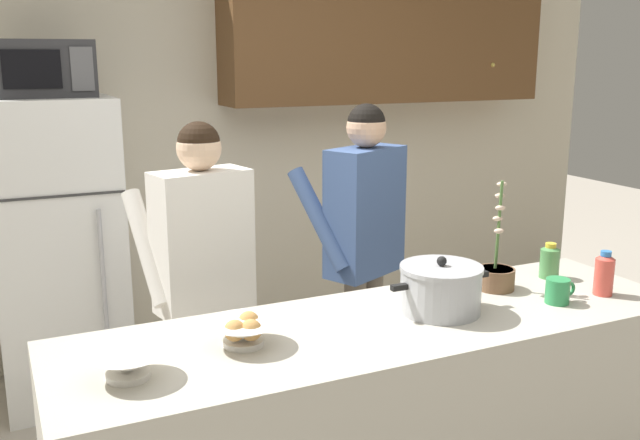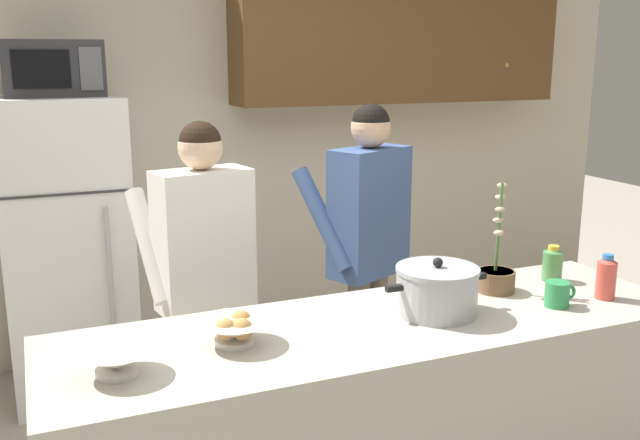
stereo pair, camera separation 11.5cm
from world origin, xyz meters
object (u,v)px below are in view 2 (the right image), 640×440
at_px(bottle_near_edge, 606,277).
at_px(cooking_pot, 437,290).
at_px(bread_bowl, 235,329).
at_px(potted_orchid, 496,275).
at_px(microwave, 53,68).
at_px(empty_bowl, 117,360).
at_px(bottle_mid_counter, 553,263).
at_px(person_by_sink, 368,230).
at_px(coffee_mug, 558,294).
at_px(refrigerator, 68,249).
at_px(person_near_pot, 204,261).

bearing_deg(bottle_near_edge, cooking_pot, 170.59).
relative_size(bread_bowl, bottle_near_edge, 1.36).
height_order(bread_bowl, potted_orchid, potted_orchid).
bearing_deg(cooking_pot, potted_orchid, 19.16).
xyz_separation_m(microwave, potted_orchid, (1.51, -1.71, -0.78)).
bearing_deg(bread_bowl, empty_bowl, -167.64).
bearing_deg(bottle_near_edge, bottle_mid_counter, 98.16).
height_order(person_by_sink, coffee_mug, person_by_sink).
bearing_deg(cooking_pot, bottle_near_edge, -9.41).
relative_size(microwave, person_by_sink, 0.30).
height_order(person_by_sink, potted_orchid, person_by_sink).
distance_m(refrigerator, bottle_near_edge, 2.70).
relative_size(person_near_pot, bread_bowl, 6.54).
distance_m(microwave, bottle_mid_counter, 2.59).
xyz_separation_m(microwave, bottle_mid_counter, (1.80, -1.68, -0.77)).
relative_size(coffee_mug, potted_orchid, 0.30).
xyz_separation_m(refrigerator, coffee_mug, (1.61, -1.96, 0.15)).
bearing_deg(empty_bowl, person_by_sink, 37.12).
distance_m(empty_bowl, potted_orchid, 1.49).
bearing_deg(empty_bowl, person_near_pot, 61.72).
xyz_separation_m(person_by_sink, bottle_near_edge, (0.50, -1.03, 0.00)).
relative_size(microwave, empty_bowl, 2.07).
relative_size(refrigerator, cooking_pot, 3.95).
relative_size(microwave, person_near_pot, 0.31).
xyz_separation_m(microwave, person_near_pot, (0.50, -1.02, -0.80)).
bearing_deg(potted_orchid, bottle_near_edge, -35.07).
height_order(bread_bowl, bottle_near_edge, bottle_near_edge).
distance_m(microwave, potted_orchid, 2.41).
distance_m(microwave, person_near_pot, 1.39).
relative_size(cooking_pot, empty_bowl, 1.78).
bearing_deg(potted_orchid, person_near_pot, 145.92).
height_order(microwave, person_by_sink, microwave).
relative_size(empty_bowl, bottle_mid_counter, 1.55).
relative_size(person_by_sink, coffee_mug, 12.32).
height_order(person_near_pot, bottle_near_edge, person_near_pot).
relative_size(coffee_mug, bottle_near_edge, 0.74).
xyz_separation_m(refrigerator, bottle_near_edge, (1.84, -1.96, 0.19)).
xyz_separation_m(cooking_pot, empty_bowl, (-1.13, -0.07, -0.04)).
relative_size(person_near_pot, bottle_mid_counter, 10.48).
distance_m(person_near_pot, bottle_mid_counter, 1.46).
relative_size(bottle_near_edge, bottle_mid_counter, 1.18).
height_order(person_by_sink, empty_bowl, person_by_sink).
xyz_separation_m(cooking_pot, coffee_mug, (0.46, -0.11, -0.04)).
bearing_deg(cooking_pot, bread_bowl, 179.26).
bearing_deg(refrigerator, bottle_near_edge, -46.83).
xyz_separation_m(empty_bowl, bottle_near_edge, (1.82, -0.04, 0.04)).
relative_size(refrigerator, person_near_pot, 1.04).
bearing_deg(potted_orchid, bottle_mid_counter, 4.18).
bearing_deg(person_by_sink, cooking_pot, -101.19).
bearing_deg(coffee_mug, person_near_pot, 140.63).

